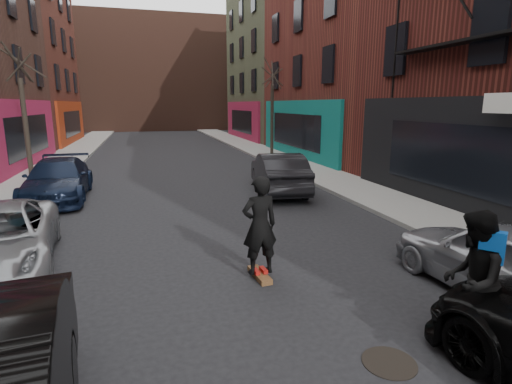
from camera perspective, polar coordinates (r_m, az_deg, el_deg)
sidewalk_left at (r=30.72m, az=-24.33°, el=5.34°), size 2.50×84.00×0.13m
sidewalk_right at (r=31.38m, az=-1.04°, el=6.56°), size 2.50×84.00×0.13m
building_far at (r=56.35m, az=-14.55°, el=15.84°), size 40.00×10.00×14.00m
tree_left_far at (r=18.77m, az=-30.36°, el=11.10°), size 2.00×2.00×6.50m
tree_right_far at (r=25.45m, az=2.33°, el=13.00°), size 2.00×2.00×6.80m
parked_left_end at (r=15.50m, az=-26.44°, el=1.57°), size 2.09×4.88×1.40m
parked_right_far at (r=8.08m, az=31.68°, el=-8.24°), size 1.82×4.07×1.36m
parked_right_end at (r=15.11m, az=3.25°, el=2.79°), size 2.20×4.71×1.49m
skateboard at (r=7.87m, az=0.51°, el=-11.75°), size 0.29×0.82×0.10m
skateboarder at (r=7.51m, az=0.53°, el=-4.80°), size 0.73×0.51×1.89m
pedestrian at (r=6.19m, az=28.47°, el=-10.99°), size 1.19×1.16×1.93m
manhole at (r=5.87m, az=18.50°, el=-22.11°), size 0.87×0.87×0.01m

